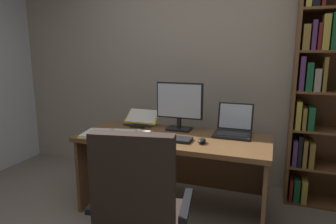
{
  "coord_description": "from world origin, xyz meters",
  "views": [
    {
      "loc": [
        0.82,
        -1.38,
        1.45
      ],
      "look_at": [
        -0.01,
        0.94,
        0.94
      ],
      "focal_mm": 31.72,
      "sensor_mm": 36.0,
      "label": 1
    }
  ],
  "objects_px": {
    "office_chair": "(139,220)",
    "laptop": "(233,128)",
    "monitor": "(179,106)",
    "keyboard": "(167,138)",
    "desk": "(176,154)",
    "pen": "(141,132)",
    "computer_mouse": "(202,141)",
    "notepad": "(139,133)",
    "reading_stand_with_book": "(142,118)",
    "open_binder": "(108,134)",
    "bookshelf": "(328,90)"
  },
  "relations": [
    {
      "from": "keyboard",
      "to": "notepad",
      "type": "relative_size",
      "value": 2.0
    },
    {
      "from": "open_binder",
      "to": "pen",
      "type": "distance_m",
      "value": 0.28
    },
    {
      "from": "notepad",
      "to": "pen",
      "type": "xyz_separation_m",
      "value": [
        0.02,
        0.0,
        0.01
      ]
    },
    {
      "from": "desk",
      "to": "bookshelf",
      "type": "height_order",
      "value": "bookshelf"
    },
    {
      "from": "laptop",
      "to": "pen",
      "type": "xyz_separation_m",
      "value": [
        -0.79,
        -0.26,
        -0.04
      ]
    },
    {
      "from": "monitor",
      "to": "notepad",
      "type": "relative_size",
      "value": 2.14
    },
    {
      "from": "monitor",
      "to": "keyboard",
      "type": "height_order",
      "value": "monitor"
    },
    {
      "from": "laptop",
      "to": "open_binder",
      "type": "xyz_separation_m",
      "value": [
        -1.04,
        -0.4,
        -0.04
      ]
    },
    {
      "from": "monitor",
      "to": "notepad",
      "type": "height_order",
      "value": "monitor"
    },
    {
      "from": "keyboard",
      "to": "reading_stand_with_book",
      "type": "relative_size",
      "value": 1.26
    },
    {
      "from": "office_chair",
      "to": "laptop",
      "type": "bearing_deg",
      "value": 59.48
    },
    {
      "from": "office_chair",
      "to": "notepad",
      "type": "distance_m",
      "value": 0.98
    },
    {
      "from": "laptop",
      "to": "desk",
      "type": "bearing_deg",
      "value": -162.28
    },
    {
      "from": "open_binder",
      "to": "computer_mouse",
      "type": "bearing_deg",
      "value": -8.56
    },
    {
      "from": "bookshelf",
      "to": "computer_mouse",
      "type": "relative_size",
      "value": 20.94
    },
    {
      "from": "pen",
      "to": "desk",
      "type": "bearing_deg",
      "value": 19.61
    },
    {
      "from": "bookshelf",
      "to": "computer_mouse",
      "type": "distance_m",
      "value": 1.3
    },
    {
      "from": "bookshelf",
      "to": "monitor",
      "type": "distance_m",
      "value": 1.37
    },
    {
      "from": "desk",
      "to": "monitor",
      "type": "xyz_separation_m",
      "value": [
        -0.01,
        0.15,
        0.42
      ]
    },
    {
      "from": "office_chair",
      "to": "computer_mouse",
      "type": "bearing_deg",
      "value": 64.56
    },
    {
      "from": "office_chair",
      "to": "keyboard",
      "type": "height_order",
      "value": "office_chair"
    },
    {
      "from": "monitor",
      "to": "notepad",
      "type": "distance_m",
      "value": 0.45
    },
    {
      "from": "desk",
      "to": "monitor",
      "type": "distance_m",
      "value": 0.44
    },
    {
      "from": "open_binder",
      "to": "notepad",
      "type": "relative_size",
      "value": 2.42
    },
    {
      "from": "desk",
      "to": "keyboard",
      "type": "height_order",
      "value": "keyboard"
    },
    {
      "from": "notepad",
      "to": "monitor",
      "type": "bearing_deg",
      "value": 39.73
    },
    {
      "from": "keyboard",
      "to": "desk",
      "type": "bearing_deg",
      "value": 85.8
    },
    {
      "from": "monitor",
      "to": "reading_stand_with_book",
      "type": "distance_m",
      "value": 0.44
    },
    {
      "from": "open_binder",
      "to": "pen",
      "type": "bearing_deg",
      "value": 16.7
    },
    {
      "from": "pen",
      "to": "open_binder",
      "type": "bearing_deg",
      "value": -151.31
    },
    {
      "from": "reading_stand_with_book",
      "to": "notepad",
      "type": "bearing_deg",
      "value": -70.73
    },
    {
      "from": "office_chair",
      "to": "notepad",
      "type": "bearing_deg",
      "value": 105.15
    },
    {
      "from": "monitor",
      "to": "laptop",
      "type": "xyz_separation_m",
      "value": [
        0.5,
        0.01,
        -0.17
      ]
    },
    {
      "from": "office_chair",
      "to": "laptop",
      "type": "relative_size",
      "value": 3.07
    },
    {
      "from": "open_binder",
      "to": "desk",
      "type": "bearing_deg",
      "value": 11.91
    },
    {
      "from": "bookshelf",
      "to": "laptop",
      "type": "distance_m",
      "value": 0.95
    },
    {
      "from": "desk",
      "to": "keyboard",
      "type": "bearing_deg",
      "value": -94.2
    },
    {
      "from": "monitor",
      "to": "open_binder",
      "type": "relative_size",
      "value": 0.88
    },
    {
      "from": "bookshelf",
      "to": "keyboard",
      "type": "bearing_deg",
      "value": -149.28
    },
    {
      "from": "reading_stand_with_book",
      "to": "open_binder",
      "type": "xyz_separation_m",
      "value": [
        -0.13,
        -0.43,
        -0.06
      ]
    },
    {
      "from": "laptop",
      "to": "computer_mouse",
      "type": "relative_size",
      "value": 3.17
    },
    {
      "from": "monitor",
      "to": "laptop",
      "type": "bearing_deg",
      "value": 1.1
    },
    {
      "from": "open_binder",
      "to": "notepad",
      "type": "distance_m",
      "value": 0.27
    },
    {
      "from": "notepad",
      "to": "laptop",
      "type": "bearing_deg",
      "value": 18.02
    },
    {
      "from": "bookshelf",
      "to": "pen",
      "type": "relative_size",
      "value": 15.56
    },
    {
      "from": "office_chair",
      "to": "reading_stand_with_book",
      "type": "distance_m",
      "value": 1.3
    },
    {
      "from": "bookshelf",
      "to": "laptop",
      "type": "height_order",
      "value": "bookshelf"
    },
    {
      "from": "desk",
      "to": "office_chair",
      "type": "bearing_deg",
      "value": -85.22
    },
    {
      "from": "reading_stand_with_book",
      "to": "pen",
      "type": "bearing_deg",
      "value": -67.37
    },
    {
      "from": "office_chair",
      "to": "keyboard",
      "type": "xyz_separation_m",
      "value": [
        -0.09,
        0.76,
        0.3
      ]
    }
  ]
}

